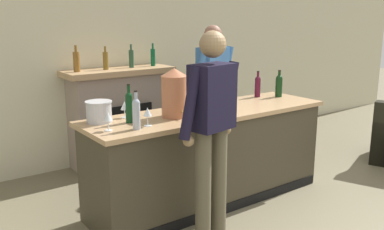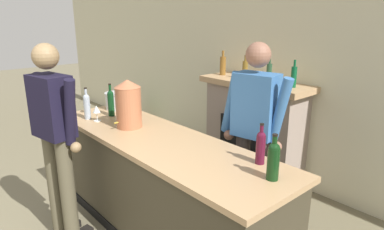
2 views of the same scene
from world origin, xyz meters
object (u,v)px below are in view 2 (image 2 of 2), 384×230
person_customer (56,138)px  wine_glass_front_left (87,102)px  ice_bucket_steel (116,101)px  fireplace_stone (254,129)px  potted_plant_corner (131,112)px  wine_glass_near_bucket (97,110)px  wine_bottle_port_short (261,146)px  wine_bottle_rose_blush (87,105)px  wine_glass_front_right (129,104)px  wine_bottle_cabernet_heavy (273,159)px  wine_bottle_merlot_tall (111,102)px  copper_dispenser (128,104)px  person_bartender (254,135)px

person_customer → wine_glass_front_left: size_ratio=10.97×
ice_bucket_steel → fireplace_stone: bearing=57.4°
potted_plant_corner → wine_glass_near_bucket: wine_glass_near_bucket is taller
potted_plant_corner → wine_glass_front_left: bearing=-43.6°
ice_bucket_steel → wine_glass_near_bucket: ice_bucket_steel is taller
wine_bottle_port_short → wine_bottle_rose_blush: bearing=-166.3°
potted_plant_corner → wine_bottle_rose_blush: (1.76, -1.56, 0.75)m
fireplace_stone → potted_plant_corner: size_ratio=2.09×
wine_bottle_port_short → wine_glass_front_right: bearing=-179.2°
wine_bottle_cabernet_heavy → wine_bottle_merlot_tall: wine_bottle_merlot_tall is taller
potted_plant_corner → wine_bottle_merlot_tall: wine_bottle_merlot_tall is taller
person_customer → wine_bottle_rose_blush: bearing=130.7°
fireplace_stone → wine_bottle_cabernet_heavy: bearing=-48.2°
wine_glass_front_left → wine_glass_near_bucket: (0.34, -0.06, -0.00)m
wine_bottle_rose_blush → wine_glass_near_bucket: 0.14m
fireplace_stone → wine_bottle_merlot_tall: 1.76m
copper_dispenser → wine_bottle_cabernet_heavy: 1.56m
wine_bottle_cabernet_heavy → wine_bottle_merlot_tall: 2.00m
wine_glass_near_bucket → ice_bucket_steel: bearing=127.2°
wine_bottle_cabernet_heavy → wine_glass_front_right: size_ratio=2.01×
wine_bottle_rose_blush → wine_glass_front_right: 0.44m
fireplace_stone → ice_bucket_steel: 1.70m
wine_bottle_cabernet_heavy → wine_glass_front_right: bearing=176.6°
ice_bucket_steel → wine_glass_front_left: size_ratio=1.46×
person_bartender → wine_bottle_port_short: person_bartender is taller
copper_dispenser → wine_glass_front_left: (-0.72, -0.09, -0.11)m
wine_glass_front_left → wine_bottle_cabernet_heavy: bearing=5.5°
copper_dispenser → ice_bucket_steel: 0.71m
fireplace_stone → person_customer: size_ratio=0.87×
ice_bucket_steel → wine_glass_front_right: bearing=3.7°
potted_plant_corner → person_bartender: person_bartender is taller
wine_bottle_port_short → wine_glass_near_bucket: 1.77m
wine_glass_front_right → wine_bottle_cabernet_heavy: bearing=-3.4°
ice_bucket_steel → wine_bottle_rose_blush: size_ratio=0.72×
person_bartender → copper_dispenser: bearing=-146.5°
copper_dispenser → wine_glass_front_right: size_ratio=2.96×
ice_bucket_steel → wine_bottle_rose_blush: (0.15, -0.41, 0.05)m
potted_plant_corner → wine_glass_front_left: 2.25m
wine_bottle_cabernet_heavy → wine_bottle_port_short: 0.25m
wine_bottle_merlot_tall → wine_glass_front_left: wine_bottle_merlot_tall is taller
wine_bottle_port_short → wine_glass_front_left: size_ratio=1.86×
wine_bottle_cabernet_heavy → wine_glass_near_bucket: 1.94m
wine_bottle_rose_blush → wine_glass_front_left: wine_bottle_rose_blush is taller
person_bartender → wine_bottle_port_short: 0.54m
potted_plant_corner → person_bartender: (3.24, -0.73, 0.63)m
potted_plant_corner → wine_bottle_port_short: (3.60, -1.11, 0.74)m
wine_bottle_merlot_tall → wine_glass_front_right: wine_bottle_merlot_tall is taller
wine_bottle_merlot_tall → wine_bottle_port_short: wine_bottle_merlot_tall is taller
person_customer → wine_bottle_port_short: person_customer is taller
wine_glass_front_right → wine_bottle_rose_blush: bearing=-104.4°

